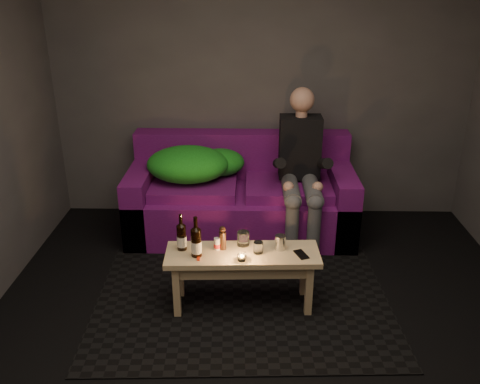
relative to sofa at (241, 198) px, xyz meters
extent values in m
plane|color=black|center=(0.19, -1.82, -0.32)|extent=(4.50, 4.50, 0.00)
plane|color=#464346|center=(0.19, 0.43, 0.98)|extent=(4.00, 0.00, 4.00)
cube|color=black|center=(0.03, -1.19, -0.32)|extent=(2.26, 1.68, 0.01)
cube|color=#610D5C|center=(0.00, -0.05, -0.10)|extent=(2.06, 0.93, 0.43)
cube|color=#610D5C|center=(0.00, 0.30, 0.34)|extent=(2.06, 0.23, 0.45)
cube|color=#610D5C|center=(-0.93, -0.05, 0.00)|extent=(0.21, 0.93, 0.64)
cube|color=#610D5C|center=(0.93, -0.05, 0.00)|extent=(0.21, 0.93, 0.64)
cube|color=#610D5C|center=(-0.43, -0.10, 0.15)|extent=(0.77, 0.62, 0.10)
cube|color=#610D5C|center=(0.43, -0.10, 0.15)|extent=(0.77, 0.62, 0.10)
ellipsoid|color=#1A7916|center=(-0.49, -0.05, 0.36)|extent=(0.74, 0.58, 0.31)
ellipsoid|color=#1A7916|center=(-0.20, 0.09, 0.33)|extent=(0.45, 0.37, 0.25)
ellipsoid|color=#1A7916|center=(-0.71, 0.07, 0.29)|extent=(0.33, 0.27, 0.17)
cube|color=black|center=(0.53, 0.00, 0.51)|extent=(0.37, 0.23, 0.57)
sphere|color=tan|center=(0.53, 0.00, 0.95)|extent=(0.22, 0.22, 0.22)
cylinder|color=#464750|center=(0.44, -0.32, 0.23)|extent=(0.14, 0.52, 0.14)
cylinder|color=#464750|center=(0.62, -0.32, 0.23)|extent=(0.14, 0.52, 0.14)
cylinder|color=#464750|center=(0.44, -0.57, -0.06)|extent=(0.11, 0.11, 0.53)
cylinder|color=#464750|center=(0.62, -0.57, -0.06)|extent=(0.11, 0.11, 0.53)
cube|color=black|center=(0.44, -0.63, -0.29)|extent=(0.09, 0.23, 0.06)
cube|color=black|center=(0.62, -0.63, -0.29)|extent=(0.09, 0.23, 0.06)
cube|color=#E6B487|center=(0.03, -1.24, 0.11)|extent=(1.11, 0.39, 0.04)
cube|color=#E6B487|center=(0.03, -1.24, 0.04)|extent=(0.97, 0.31, 0.10)
cube|color=#E6B487|center=(-0.43, -1.38, -0.12)|extent=(0.05, 0.05, 0.41)
cube|color=#E6B487|center=(-0.44, -1.13, -0.12)|extent=(0.05, 0.05, 0.41)
cube|color=#E6B487|center=(0.51, -1.35, -0.12)|extent=(0.05, 0.05, 0.41)
cube|color=#E6B487|center=(0.50, -1.10, -0.12)|extent=(0.05, 0.05, 0.41)
cylinder|color=black|center=(-0.40, -1.20, 0.22)|extent=(0.07, 0.07, 0.19)
cylinder|color=white|center=(-0.40, -1.20, 0.19)|extent=(0.07, 0.07, 0.08)
cone|color=black|center=(-0.40, -1.20, 0.33)|extent=(0.07, 0.07, 0.03)
cylinder|color=black|center=(-0.40, -1.20, 0.36)|extent=(0.03, 0.03, 0.09)
cylinder|color=black|center=(-0.29, -1.29, 0.23)|extent=(0.07, 0.07, 0.20)
cylinder|color=white|center=(-0.29, -1.29, 0.20)|extent=(0.08, 0.08, 0.09)
cone|color=black|center=(-0.29, -1.29, 0.35)|extent=(0.07, 0.07, 0.03)
cylinder|color=black|center=(-0.29, -1.29, 0.38)|extent=(0.03, 0.03, 0.10)
cylinder|color=silver|center=(-0.15, -1.20, 0.17)|extent=(0.05, 0.05, 0.09)
cylinder|color=black|center=(-0.11, -1.19, 0.20)|extent=(0.06, 0.06, 0.14)
cylinder|color=white|center=(0.03, -1.13, 0.18)|extent=(0.11, 0.11, 0.10)
cylinder|color=white|center=(0.03, -1.35, 0.15)|extent=(0.06, 0.06, 0.04)
sphere|color=orange|center=(0.03, -1.35, 0.16)|extent=(0.02, 0.02, 0.02)
cylinder|color=white|center=(0.14, -1.25, 0.17)|extent=(0.08, 0.08, 0.09)
cylinder|color=#ACB0B3|center=(0.30, -1.19, 0.18)|extent=(0.09, 0.09, 0.11)
cube|color=black|center=(0.45, -1.27, 0.13)|extent=(0.11, 0.15, 0.01)
cube|color=red|center=(-0.27, -1.33, 0.13)|extent=(0.02, 0.07, 0.01)
camera|label=1|loc=(0.08, -4.40, 1.95)|focal=38.00mm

